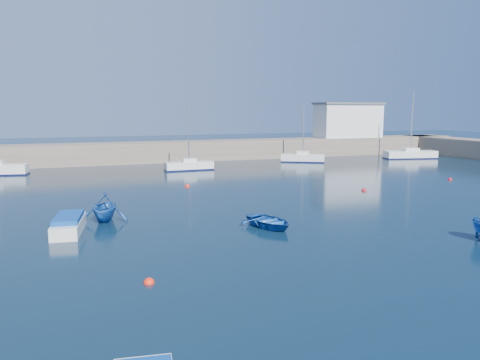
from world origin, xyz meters
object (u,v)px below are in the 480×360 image
object	(u,v)px
harbor_office	(348,121)
dinghy_center	(269,221)
dinghy_left	(105,207)
sailboat_7	(303,158)
sailboat_6	(189,166)
sailboat_8	(410,154)
motorboat_1	(69,224)

from	to	relation	value
harbor_office	dinghy_center	xyz separation A→B (m)	(-30.05, -37.32, -4.74)
harbor_office	dinghy_left	size ratio (longest dim) A/B	3.02
dinghy_center	dinghy_left	xyz separation A→B (m)	(-8.83, 5.10, 0.51)
sailboat_7	dinghy_center	distance (m)	35.18
dinghy_center	sailboat_6	bearing A→B (deg)	71.81
sailboat_8	dinghy_left	xyz separation A→B (m)	(-43.60, -23.60, 0.27)
sailboat_7	sailboat_8	xyz separation A→B (m)	(16.40, -1.31, 0.02)
sailboat_6	sailboat_7	world-z (taller)	sailboat_7
sailboat_8	motorboat_1	bearing A→B (deg)	132.05
harbor_office	sailboat_8	bearing A→B (deg)	-61.32
harbor_office	motorboat_1	distance (m)	53.70
sailboat_6	dinghy_center	distance (m)	27.23
motorboat_1	dinghy_center	distance (m)	11.36
sailboat_6	dinghy_center	world-z (taller)	sailboat_6
sailboat_6	motorboat_1	bearing A→B (deg)	150.43
sailboat_8	dinghy_center	world-z (taller)	sailboat_8
sailboat_6	motorboat_1	distance (m)	27.55
sailboat_8	motorboat_1	distance (m)	52.47
sailboat_7	sailboat_8	size ratio (longest dim) A/B	0.79
harbor_office	motorboat_1	size ratio (longest dim) A/B	2.37
harbor_office	dinghy_center	bearing A→B (deg)	-128.84
harbor_office	dinghy_left	bearing A→B (deg)	-140.35
dinghy_center	sailboat_8	bearing A→B (deg)	26.11
sailboat_8	dinghy_center	bearing A→B (deg)	142.22
dinghy_center	dinghy_left	distance (m)	10.21
sailboat_8	dinghy_left	distance (m)	49.57
dinghy_left	harbor_office	bearing A→B (deg)	55.30
sailboat_8	motorboat_1	xyz separation A→B (m)	(-45.73, -25.74, -0.14)
motorboat_1	dinghy_center	world-z (taller)	motorboat_1
sailboat_6	sailboat_8	size ratio (longest dim) A/B	0.77
motorboat_1	dinghy_center	xyz separation A→B (m)	(10.96, -2.96, -0.11)
motorboat_1	harbor_office	bearing A→B (deg)	49.03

